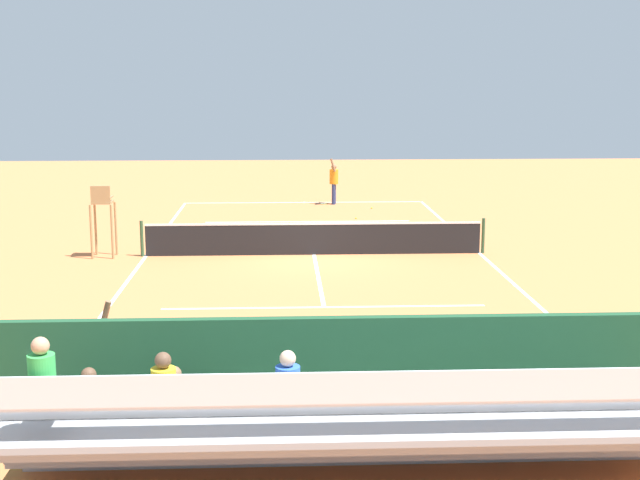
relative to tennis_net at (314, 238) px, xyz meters
name	(u,v)px	position (x,y,z in m)	size (l,w,h in m)	color
ground_plane	(314,255)	(0.00, 0.00, -0.50)	(60.00, 60.00, 0.00)	#D17542
court_line_markings	(314,254)	(0.00, -0.04, -0.50)	(10.10, 22.20, 0.01)	white
tennis_net	(314,238)	(0.00, 0.00, 0.00)	(10.30, 0.10, 1.07)	black
backdrop_wall	(352,386)	(0.00, 14.00, 0.50)	(18.00, 0.16, 2.00)	#1E4C2D
bleacher_stand	(343,430)	(0.23, 15.34, 0.41)	(9.06, 2.40, 2.48)	#9EA0A5
umpire_chair	(103,213)	(6.20, 0.08, 0.81)	(0.67, 0.67, 2.14)	#A88456
courtside_bench	(553,394)	(-3.10, 13.27, 0.06)	(1.80, 0.40, 0.93)	#33383D
equipment_bag	(431,423)	(-1.23, 13.40, -0.32)	(0.90, 0.36, 0.36)	black
tennis_player	(334,180)	(-1.23, -10.45, 0.51)	(0.43, 0.55, 1.93)	navy
tennis_racket	(323,204)	(-0.78, -10.48, -0.49)	(0.58, 0.41, 0.03)	black
tennis_ball_near	(372,208)	(-2.68, -9.11, -0.47)	(0.07, 0.07, 0.07)	#CCDB33
tennis_ball_far	(356,218)	(-1.82, -6.57, -0.47)	(0.07, 0.07, 0.07)	#CCDB33
line_judge	(100,362)	(3.73, 12.85, 0.51)	(0.45, 0.56, 1.93)	#232328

